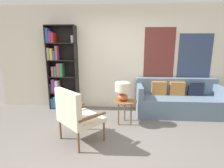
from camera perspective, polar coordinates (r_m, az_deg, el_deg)
The scene contains 7 objects.
ground_plane at distance 3.15m, azimuth -0.90°, elevation -19.98°, with size 14.00×14.00×0.00m, color #66605B.
wall_back at distance 4.69m, azimuth 1.79°, elevation 8.38°, with size 6.40×0.08×2.70m.
bookshelf at distance 4.84m, azimuth -16.89°, elevation 4.67°, with size 0.76×0.30×2.18m.
armchair at distance 3.11m, azimuth -11.98°, elevation -9.24°, with size 0.92×0.91×0.97m.
couch at distance 4.67m, azimuth 20.54°, elevation -5.14°, with size 2.02×0.80×0.87m.
side_table at distance 3.80m, azimuth 4.22°, elevation -6.17°, with size 0.52×0.52×0.53m.
table_lamp at distance 3.70m, azimuth 3.43°, elevation -1.94°, with size 0.32×0.32×0.40m.
Camera 1 is at (0.21, -2.64, 1.69)m, focal length 28.00 mm.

